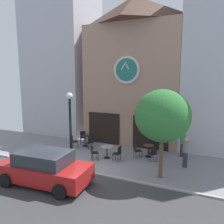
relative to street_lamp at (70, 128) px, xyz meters
name	(u,v)px	position (x,y,z in m)	size (l,w,h in m)	color
ground_plane	(74,176)	(1.04, -1.32, -2.09)	(25.37, 11.34, 0.13)	gray
clock_building	(133,69)	(1.78, 5.73, 3.43)	(7.07, 4.17, 10.65)	#9E7A66
neighbor_building_left	(63,58)	(-5.27, 6.78, 4.56)	(5.67, 4.87, 13.25)	#B2B2BC
street_lamp	(70,128)	(0.00, 0.00, 0.00)	(0.36, 0.36, 4.07)	black
street_tree	(162,116)	(5.05, 0.25, 1.01)	(2.66, 2.39, 4.34)	brown
cafe_table_near_door	(85,139)	(-0.90, 3.07, -1.54)	(0.65, 0.65, 0.77)	black
cafe_table_center_left	(107,149)	(1.53, 1.57, -1.52)	(0.75, 0.75, 0.74)	black
cafe_table_near_curb	(148,149)	(3.80, 2.79, -1.55)	(0.67, 0.67, 0.75)	black
cafe_chair_facing_wall	(93,151)	(0.93, 0.94, -1.54)	(0.56, 0.56, 0.90)	black
cafe_chair_near_lamp	(136,150)	(3.17, 2.31, -1.54)	(0.56, 0.56, 0.90)	black
cafe_chair_right_end	(118,153)	(2.35, 1.34, -1.54)	(0.43, 0.43, 0.90)	black
cafe_chair_under_awning	(152,145)	(3.82, 3.61, -1.54)	(0.40, 0.40, 0.90)	black
cafe_chair_facing_street	(153,153)	(4.24, 2.13, -1.54)	(0.57, 0.57, 0.90)	black
cafe_chair_corner	(83,136)	(-1.45, 3.66, -1.54)	(0.55, 0.55, 0.90)	black
cafe_chair_left_end	(74,141)	(-1.42, 2.40, -1.54)	(0.57, 0.57, 0.90)	black
cafe_chair_outer	(90,142)	(-0.23, 2.63, -1.54)	(0.56, 0.56, 0.90)	black
pedestrian_green	(183,143)	(5.73, 3.66, -1.20)	(0.45, 0.45, 1.67)	#2D2D38
pedestrian_grey	(186,152)	(6.04, 2.03, -1.20)	(0.44, 0.44, 1.67)	#2D2D38
parked_car_red	(44,168)	(0.25, -2.54, -1.31)	(4.39, 2.21, 1.55)	maroon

